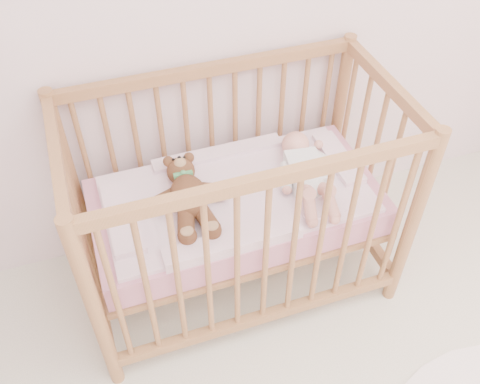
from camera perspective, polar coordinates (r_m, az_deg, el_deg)
name	(u,v)px	position (r m, az deg, el deg)	size (l,w,h in m)	color
crib	(236,204)	(2.30, -0.40, -1.30)	(1.36, 0.76, 1.00)	#AA7348
mattress	(236,206)	(2.31, -0.40, -1.55)	(1.22, 0.62, 0.13)	pink
blanket	(236,194)	(2.26, -0.41, -0.24)	(1.10, 0.58, 0.06)	#F0A5C2
baby	(306,168)	(2.28, 7.01, 2.52)	(0.26, 0.55, 0.13)	white
teddy_bear	(189,194)	(2.15, -5.48, -0.25)	(0.34, 0.48, 0.13)	brown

